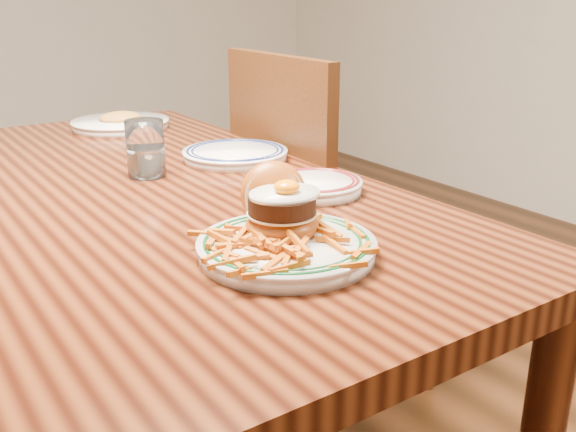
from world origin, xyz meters
TOP-DOWN VIEW (x-y plane):
  - table at (0.00, 0.00)m, footprint 0.85×1.60m
  - chair_right at (0.55, 0.11)m, footprint 0.47×0.47m
  - main_plate at (0.04, -0.47)m, footprint 0.27×0.29m
  - side_plate at (0.26, -0.25)m, footprint 0.19×0.19m
  - rear_plate at (0.27, 0.07)m, footprint 0.25×0.25m
  - water_glass at (0.04, 0.06)m, footprint 0.08×0.08m
  - far_plate at (0.17, 0.59)m, footprint 0.28×0.28m

SIDE VIEW (x-z plane):
  - chair_right at x=0.55m, z-range 0.04..1.02m
  - table at x=0.00m, z-range 0.29..1.04m
  - rear_plate at x=0.27m, z-range 0.75..0.78m
  - far_plate at x=0.17m, z-range 0.74..0.79m
  - side_plate at x=0.26m, z-range 0.75..0.78m
  - main_plate at x=0.04m, z-range 0.72..0.85m
  - water_glass at x=0.04m, z-range 0.74..0.87m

